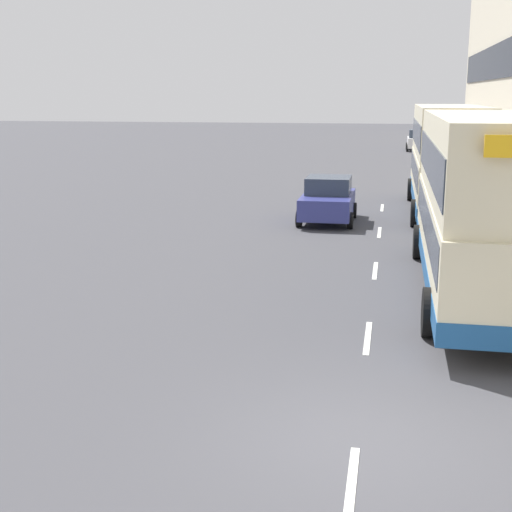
# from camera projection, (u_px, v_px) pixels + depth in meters

# --- Properties ---
(ground_plane) EXTENTS (220.00, 220.00, 0.00)m
(ground_plane) POSITION_uv_depth(u_px,v_px,m) (356.00, 442.00, 9.98)
(ground_plane) COLOR #424247
(pavement) EXTENTS (5.00, 93.00, 0.14)m
(pavement) POSITION_uv_depth(u_px,v_px,m) (489.00, 169.00, 45.65)
(pavement) COLOR #A39E93
(pavement) RESTS_ON ground_plane
(lane_mark_0) EXTENTS (0.12, 2.00, 0.01)m
(lane_mark_0) POSITION_uv_depth(u_px,v_px,m) (351.00, 487.00, 8.84)
(lane_mark_0) COLOR silver
(lane_mark_0) RESTS_ON ground_plane
(lane_mark_1) EXTENTS (0.12, 2.00, 0.01)m
(lane_mark_1) POSITION_uv_depth(u_px,v_px,m) (368.00, 338.00, 14.24)
(lane_mark_1) COLOR silver
(lane_mark_1) RESTS_ON ground_plane
(lane_mark_2) EXTENTS (0.12, 2.00, 0.01)m
(lane_mark_2) POSITION_uv_depth(u_px,v_px,m) (375.00, 271.00, 19.63)
(lane_mark_2) COLOR silver
(lane_mark_2) RESTS_ON ground_plane
(lane_mark_3) EXTENTS (0.12, 2.00, 0.01)m
(lane_mark_3) POSITION_uv_depth(u_px,v_px,m) (379.00, 232.00, 25.03)
(lane_mark_3) COLOR silver
(lane_mark_3) RESTS_ON ground_plane
(lane_mark_4) EXTENTS (0.12, 2.00, 0.01)m
(lane_mark_4) POSITION_uv_depth(u_px,v_px,m) (382.00, 208.00, 30.43)
(lane_mark_4) COLOR silver
(lane_mark_4) RESTS_ON ground_plane
(double_decker_bus_near) EXTENTS (2.85, 10.93, 4.30)m
(double_decker_bus_near) POSITION_uv_depth(u_px,v_px,m) (482.00, 201.00, 16.85)
(double_decker_bus_near) COLOR beige
(double_decker_bus_near) RESTS_ON ground_plane
(double_decker_bus_ahead) EXTENTS (2.85, 10.35, 4.30)m
(double_decker_bus_ahead) POSITION_uv_depth(u_px,v_px,m) (447.00, 157.00, 28.52)
(double_decker_bus_ahead) COLOR beige
(double_decker_bus_ahead) RESTS_ON ground_plane
(car_0) EXTENTS (2.00, 4.24, 1.78)m
(car_0) POSITION_uv_depth(u_px,v_px,m) (418.00, 140.00, 60.77)
(car_0) COLOR silver
(car_0) RESTS_ON ground_plane
(car_1) EXTENTS (2.06, 3.84, 1.71)m
(car_1) POSITION_uv_depth(u_px,v_px,m) (328.00, 200.00, 26.92)
(car_1) COLOR navy
(car_1) RESTS_ON ground_plane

